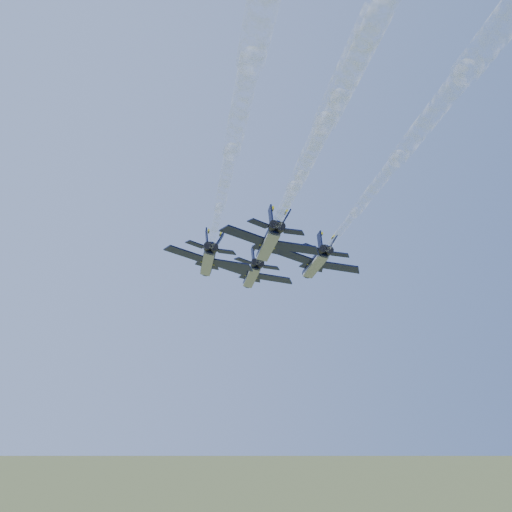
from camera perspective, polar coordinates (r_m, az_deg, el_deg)
name	(u,v)px	position (r m, az deg, el deg)	size (l,w,h in m)	color
jet_lead	(252,275)	(119.47, -0.33, -1.49)	(13.01, 17.92, 4.66)	black
jet_left	(208,261)	(108.01, -3.86, -0.37)	(13.01, 17.92, 4.66)	black
jet_right	(315,263)	(110.05, 4.77, -0.57)	(13.01, 17.92, 4.66)	black
jet_slot	(269,243)	(96.01, 1.01, 1.03)	(13.01, 17.92, 4.66)	black
smoke_trail_lead	(309,181)	(69.75, 4.24, 6.01)	(20.58, 65.41, 2.63)	white
smoke_trail_left	(238,136)	(58.34, -1.45, 9.58)	(20.58, 65.41, 2.63)	white
smoke_trail_right	(435,144)	(61.96, 14.14, 8.65)	(20.58, 65.41, 2.63)	white
smoke_trail_slot	(373,67)	(47.90, 9.31, 14.69)	(20.58, 65.41, 2.63)	white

